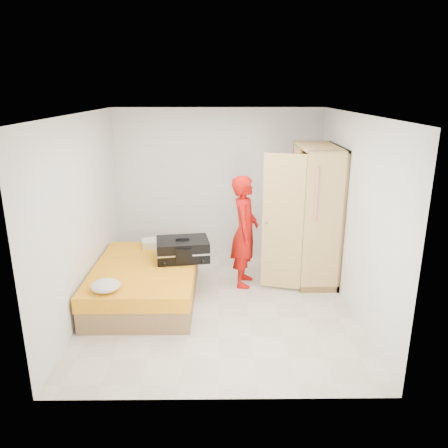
{
  "coord_description": "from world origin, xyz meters",
  "views": [
    {
      "loc": [
        0.02,
        -5.56,
        2.91
      ],
      "look_at": [
        0.08,
        0.55,
        1.0
      ],
      "focal_mm": 35.0,
      "sensor_mm": 36.0,
      "label": 1
    }
  ],
  "objects_px": {
    "wardrobe": "(313,218)",
    "round_cushion": "(106,286)",
    "person": "(245,231)",
    "bed": "(145,282)",
    "suitcase": "(183,249)"
  },
  "relations": [
    {
      "from": "wardrobe",
      "to": "person",
      "type": "height_order",
      "value": "wardrobe"
    },
    {
      "from": "suitcase",
      "to": "wardrobe",
      "type": "bearing_deg",
      "value": 3.79
    },
    {
      "from": "person",
      "to": "suitcase",
      "type": "relative_size",
      "value": 2.02
    },
    {
      "from": "bed",
      "to": "suitcase",
      "type": "relative_size",
      "value": 2.4
    },
    {
      "from": "wardrobe",
      "to": "round_cushion",
      "type": "height_order",
      "value": "wardrobe"
    },
    {
      "from": "round_cushion",
      "to": "bed",
      "type": "bearing_deg",
      "value": 66.02
    },
    {
      "from": "bed",
      "to": "wardrobe",
      "type": "xyz_separation_m",
      "value": [
        2.5,
        0.7,
        0.75
      ]
    },
    {
      "from": "round_cushion",
      "to": "wardrobe",
      "type": "bearing_deg",
      "value": 27.53
    },
    {
      "from": "suitcase",
      "to": "person",
      "type": "bearing_deg",
      "value": 4.93
    },
    {
      "from": "person",
      "to": "round_cushion",
      "type": "height_order",
      "value": "person"
    },
    {
      "from": "bed",
      "to": "round_cushion",
      "type": "height_order",
      "value": "round_cushion"
    },
    {
      "from": "person",
      "to": "round_cushion",
      "type": "distance_m",
      "value": 2.22
    },
    {
      "from": "wardrobe",
      "to": "round_cushion",
      "type": "distance_m",
      "value": 3.24
    },
    {
      "from": "wardrobe",
      "to": "round_cushion",
      "type": "xyz_separation_m",
      "value": [
        -2.85,
        -1.49,
        -0.43
      ]
    },
    {
      "from": "bed",
      "to": "person",
      "type": "height_order",
      "value": "person"
    }
  ]
}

